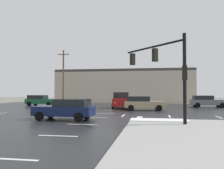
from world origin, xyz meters
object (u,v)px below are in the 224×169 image
Objects in this scene: sedan_tan at (143,103)px; traffic_signal_mast at (165,65)px; sedan_navy at (66,109)px; utility_pole_distant at (63,75)px; suv_red at (122,100)px; sedan_green at (41,100)px; sedan_grey at (207,101)px.

traffic_signal_mast is at bearing -84.95° from sedan_tan.
sedan_navy and sedan_tan have the same top height.
traffic_signal_mast is 0.58× the size of utility_pole_distant.
suv_red is at bearing -44.23° from utility_pole_distant.
sedan_green is 0.99× the size of sedan_tan.
sedan_tan is (2.77, -3.05, -0.24)m from suv_red.
suv_red is 1.05× the size of sedan_tan.
sedan_navy is (-13.63, -16.28, 0.00)m from sedan_grey.
suv_red is 0.50× the size of utility_pole_distant.
traffic_signal_mast is at bearing -40.34° from sedan_green.
sedan_navy is at bearing 45.21° from traffic_signal_mast.
suv_red is at bearing -98.26° from sedan_navy.
suv_red is 1.07× the size of sedan_green.
utility_pole_distant is at bearing 157.77° from sedan_grey.
sedan_grey is at bearing 103.88° from suv_red.
sedan_grey is at bearing -61.86° from traffic_signal_mast.
sedan_tan is at bearing -30.84° from traffic_signal_mast.
sedan_navy is at bearing -14.06° from suv_red.
sedan_green is at bearing 154.91° from sedan_tan.
suv_red reaches higher than sedan_navy.
sedan_navy and sedan_green have the same top height.
sedan_navy is at bearing -123.69° from sedan_tan.
sedan_navy is 1.00× the size of sedan_green.
utility_pole_distant is (-23.59, 8.99, 4.31)m from sedan_grey.
utility_pole_distant reaches higher than sedan_grey.
sedan_green is (-23.21, -0.91, 0.00)m from sedan_grey.
suv_red reaches higher than sedan_green.
sedan_grey and sedan_tan have the same top height.
suv_red is 11.48m from sedan_grey.
sedan_navy is at bearing -131.32° from sedan_grey.
sedan_green is at bearing -103.58° from suv_red.
sedan_grey is 10.38m from sedan_tan.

